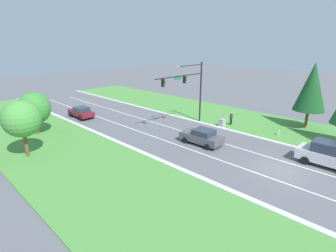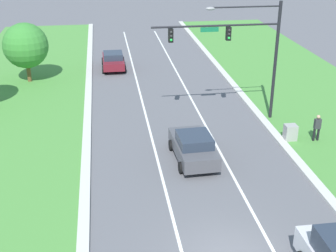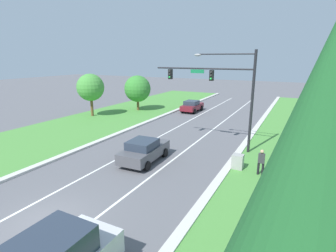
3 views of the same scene
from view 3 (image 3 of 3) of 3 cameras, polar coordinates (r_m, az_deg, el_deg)
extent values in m
plane|color=#5B5B60|center=(13.36, -25.55, -18.58)|extent=(160.00, 160.00, 0.00)
cube|color=white|center=(14.69, -30.02, -16.00)|extent=(0.14, 81.00, 0.01)
cube|color=white|center=(12.16, -19.98, -21.54)|extent=(0.14, 81.00, 0.01)
cylinder|color=black|center=(19.99, 17.79, 4.65)|extent=(0.20, 0.20, 7.58)
cylinder|color=black|center=(20.73, 7.44, 12.30)|extent=(7.80, 0.12, 0.12)
cube|color=#147042|center=(20.88, 6.39, 11.75)|extent=(1.10, 0.04, 0.28)
cylinder|color=black|center=(20.18, 12.39, 15.05)|extent=(4.29, 0.09, 0.09)
ellipsoid|color=gray|center=(20.85, 6.49, 15.12)|extent=(0.56, 0.28, 0.20)
cube|color=black|center=(20.50, 9.47, 10.81)|extent=(0.28, 0.32, 0.80)
sphere|color=#2D2D2D|center=(20.33, 9.35, 11.43)|extent=(0.16, 0.16, 0.16)
sphere|color=#2D2D2D|center=(20.34, 9.32, 10.78)|extent=(0.16, 0.16, 0.16)
sphere|color=#23D647|center=(20.36, 9.30, 10.13)|extent=(0.16, 0.16, 0.16)
cube|color=black|center=(21.84, 0.52, 11.22)|extent=(0.28, 0.32, 0.80)
sphere|color=#2D2D2D|center=(21.67, 0.32, 11.81)|extent=(0.16, 0.16, 0.16)
sphere|color=#2D2D2D|center=(21.68, 0.32, 11.20)|extent=(0.16, 0.16, 0.16)
sphere|color=#23D647|center=(21.70, 0.32, 10.59)|extent=(0.16, 0.16, 0.16)
cube|color=maroon|center=(35.34, 5.28, 4.21)|extent=(1.80, 4.21, 0.64)
cube|color=#283342|center=(35.01, 5.14, 5.08)|extent=(1.62, 1.89, 0.52)
cylinder|color=black|center=(36.28, 7.34, 3.91)|extent=(0.24, 0.68, 0.68)
cylinder|color=black|center=(36.91, 4.77, 4.16)|extent=(0.24, 0.68, 0.68)
cylinder|color=black|center=(33.89, 5.81, 3.19)|extent=(0.24, 0.68, 0.68)
cylinder|color=black|center=(34.56, 3.09, 3.47)|extent=(0.24, 0.68, 0.68)
cube|color=#4C4C51|center=(18.37, -5.14, -5.61)|extent=(2.09, 4.38, 0.73)
cube|color=#283342|center=(17.94, -5.59, -3.96)|extent=(1.79, 2.01, 0.54)
cylinder|color=black|center=(19.19, -0.70, -5.81)|extent=(0.27, 0.63, 0.62)
cylinder|color=black|center=(20.01, -5.54, -5.00)|extent=(0.27, 0.63, 0.62)
cylinder|color=black|center=(16.99, -4.61, -8.64)|extent=(0.27, 0.63, 0.62)
cylinder|color=black|center=(17.92, -9.86, -7.56)|extent=(0.27, 0.63, 0.62)
cylinder|color=black|center=(11.01, -21.41, -23.72)|extent=(0.24, 0.70, 0.70)
cube|color=#9E9E99|center=(17.58, 14.91, -7.60)|extent=(0.70, 0.60, 1.01)
cylinder|color=black|center=(17.12, 19.04, -8.86)|extent=(0.14, 0.14, 0.84)
cylinder|color=black|center=(17.10, 19.91, -8.96)|extent=(0.14, 0.14, 0.84)
cube|color=#333338|center=(16.84, 19.68, -6.66)|extent=(0.39, 0.24, 0.60)
sphere|color=tan|center=(16.70, 19.81, -5.25)|extent=(0.22, 0.22, 0.22)
cylinder|color=#B7B7BC|center=(12.09, 17.05, -19.93)|extent=(0.20, 0.20, 0.55)
sphere|color=#B7B7BC|center=(11.91, 17.17, -18.59)|extent=(0.18, 0.18, 0.18)
cylinder|color=#B7B7BC|center=(12.09, 16.46, -19.72)|extent=(0.10, 0.09, 0.09)
cylinder|color=#B7B7BC|center=(12.06, 17.65, -19.91)|extent=(0.10, 0.09, 0.09)
cylinder|color=brown|center=(36.00, -6.55, 4.65)|extent=(0.32, 0.32, 1.67)
sphere|color=#388433|center=(35.70, -6.66, 8.07)|extent=(3.53, 3.53, 3.53)
cone|color=#1E5628|center=(4.46, 29.40, -14.61)|extent=(3.44, 3.44, 5.50)
cylinder|color=brown|center=(33.42, -16.22, 3.99)|extent=(0.32, 0.32, 2.35)
sphere|color=#47933D|center=(33.09, -16.52, 8.06)|extent=(3.26, 3.26, 3.26)
camera|label=1|loc=(29.57, -65.51, 11.97)|focal=28.00mm
camera|label=2|loc=(16.60, -96.06, 16.38)|focal=50.00mm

